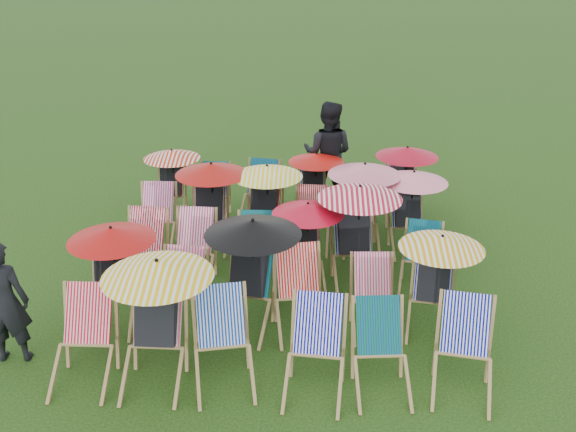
{
  "coord_description": "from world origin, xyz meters",
  "views": [
    {
      "loc": [
        0.41,
        -8.03,
        4.68
      ],
      "look_at": [
        0.12,
        0.43,
        0.9
      ],
      "focal_mm": 40.0,
      "sensor_mm": 36.0,
      "label": 1
    }
  ],
  "objects_px": {
    "deckchair_29": "(403,182)",
    "person_rear": "(328,154)",
    "deckchair_5": "(464,352)",
    "deckchair_0": "(83,341)",
    "person_left": "(4,302)"
  },
  "relations": [
    {
      "from": "deckchair_5",
      "to": "person_rear",
      "type": "relative_size",
      "value": 0.53
    },
    {
      "from": "deckchair_29",
      "to": "person_rear",
      "type": "relative_size",
      "value": 0.66
    },
    {
      "from": "deckchair_0",
      "to": "deckchair_5",
      "type": "height_order",
      "value": "deckchair_0"
    },
    {
      "from": "deckchair_5",
      "to": "person_left",
      "type": "height_order",
      "value": "person_left"
    },
    {
      "from": "deckchair_29",
      "to": "person_left",
      "type": "height_order",
      "value": "person_left"
    },
    {
      "from": "person_left",
      "to": "person_rear",
      "type": "distance_m",
      "value": 6.25
    },
    {
      "from": "deckchair_0",
      "to": "deckchair_29",
      "type": "bearing_deg",
      "value": 48.52
    },
    {
      "from": "deckchair_5",
      "to": "deckchair_29",
      "type": "height_order",
      "value": "deckchair_29"
    },
    {
      "from": "deckchair_29",
      "to": "deckchair_5",
      "type": "bearing_deg",
      "value": -87.72
    },
    {
      "from": "deckchair_0",
      "to": "deckchair_5",
      "type": "relative_size",
      "value": 0.99
    },
    {
      "from": "deckchair_29",
      "to": "person_rear",
      "type": "height_order",
      "value": "person_rear"
    },
    {
      "from": "deckchair_29",
      "to": "person_rear",
      "type": "xyz_separation_m",
      "value": [
        -1.3,
        0.66,
        0.29
      ]
    },
    {
      "from": "person_rear",
      "to": "deckchair_0",
      "type": "bearing_deg",
      "value": 76.47
    },
    {
      "from": "deckchair_5",
      "to": "deckchair_29",
      "type": "relative_size",
      "value": 0.79
    },
    {
      "from": "deckchair_5",
      "to": "person_left",
      "type": "bearing_deg",
      "value": -173.45
    }
  ]
}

